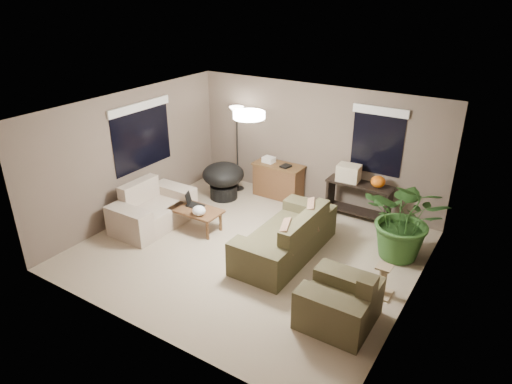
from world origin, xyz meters
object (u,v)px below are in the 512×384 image
Objects in this scene: coffee_table at (196,212)px; houseplant at (405,227)px; console_table at (358,198)px; floor_lamp at (237,121)px; main_sofa at (287,239)px; papasan_chair at (223,178)px; cat_scratching_post at (382,282)px; desk at (278,180)px; loveseat at (152,211)px; armchair at (340,304)px.

coffee_table is 3.78m from houseplant.
console_table is at bearing 140.40° from houseplant.
main_sofa is at bearing -38.64° from floor_lamp.
houseplant reaches higher than papasan_chair.
floor_lamp is at bearing 141.36° from main_sofa.
papasan_chair is at bearing 159.58° from cat_scratching_post.
papasan_chair reaches higher than cat_scratching_post.
desk is 0.74× the size of houseplant.
loveseat is 4.49m from cat_scratching_post.
cat_scratching_post is (1.23, -2.18, -0.22)m from console_table.
floor_lamp reaches higher than armchair.
floor_lamp reaches higher than cat_scratching_post.
console_table is at bearing 75.06° from main_sofa.
papasan_chair is 4.32m from cat_scratching_post.
coffee_table is 2.00× the size of cat_scratching_post.
desk is (-1.32, 1.99, 0.08)m from main_sofa.
armchair is (4.18, -0.68, 0.00)m from loveseat.
main_sofa is 1.38× the size of loveseat.
floor_lamp reaches higher than console_table.
floor_lamp reaches higher than papasan_chair.
cat_scratching_post is (0.04, -1.20, -0.37)m from houseplant.
loveseat is 1.60× the size of armchair.
armchair is 4.95m from floor_lamp.
coffee_table is (-3.34, 1.00, 0.06)m from armchair.
console_table is (0.52, 1.96, 0.14)m from main_sofa.
loveseat is 1.23× the size of console_table.
main_sofa and armchair have the same top height.
main_sofa is 1.69× the size of console_table.
loveseat is 4.67m from houseplant.
loveseat is 1.80m from papasan_chair.
armchair is at bearing -32.87° from papasan_chair.
desk is at bearing 144.25° from cat_scratching_post.
floor_lamp is (-3.74, 2.97, 1.30)m from armchair.
armchair is 0.67× the size of houseplant.
main_sofa is 2.20× the size of coffee_table.
loveseat reaches higher than console_table.
houseplant reaches higher than cat_scratching_post.
coffee_table is (-1.90, -0.14, 0.06)m from main_sofa.
coffee_table is 0.52× the size of floor_lamp.
loveseat is at bearing -170.51° from main_sofa.
papasan_chair is 4.01m from houseplant.
coffee_table is 0.67× the size of houseplant.
loveseat is 0.84× the size of floor_lamp.
console_table is 0.68× the size of floor_lamp.
coffee_table is at bearing 20.90° from loveseat.
armchair is at bearing -38.44° from floor_lamp.
houseplant reaches higher than desk.
main_sofa is at bearing -150.22° from houseplant.
loveseat reaches higher than papasan_chair.
coffee_table is (0.83, 0.32, 0.06)m from loveseat.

